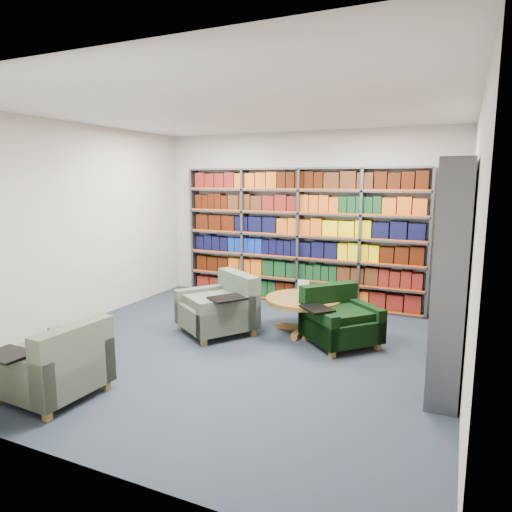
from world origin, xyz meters
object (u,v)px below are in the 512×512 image
at_px(chair_teal_front, 58,368).
at_px(coffee_table, 303,305).
at_px(chair_green_right, 337,321).
at_px(chair_teal_left, 222,309).

xyz_separation_m(chair_teal_front, coffee_table, (1.49, 2.73, 0.08)).
height_order(chair_green_right, chair_teal_front, chair_teal_front).
relative_size(chair_green_right, coffee_table, 1.09).
bearing_deg(coffee_table, chair_teal_left, -156.52).
bearing_deg(chair_green_right, chair_teal_left, -171.69).
distance_m(chair_green_right, chair_teal_front, 3.22).
bearing_deg(chair_teal_front, chair_green_right, 51.48).
distance_m(chair_green_right, coffee_table, 0.57).
distance_m(chair_teal_left, chair_teal_front, 2.35).
bearing_deg(coffee_table, chair_teal_front, -118.56).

